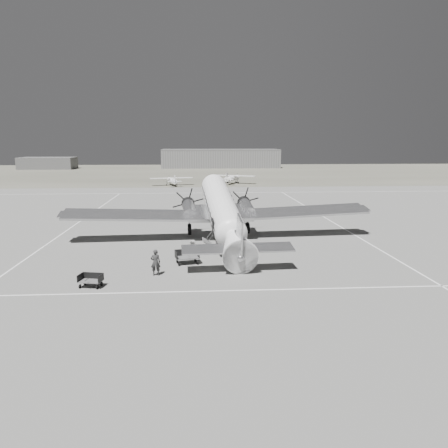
# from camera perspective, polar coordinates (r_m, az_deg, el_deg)

# --- Properties ---
(ground) EXTENTS (260.00, 260.00, 0.00)m
(ground) POSITION_cam_1_polar(r_m,az_deg,el_deg) (41.83, 2.06, -2.25)
(ground) COLOR slate
(ground) RESTS_ON ground
(taxi_line_near) EXTENTS (60.00, 0.15, 0.01)m
(taxi_line_near) POSITION_cam_1_polar(r_m,az_deg,el_deg) (28.46, 4.92, -8.57)
(taxi_line_near) COLOR silver
(taxi_line_near) RESTS_ON ground
(taxi_line_right) EXTENTS (0.15, 80.00, 0.01)m
(taxi_line_right) POSITION_cam_1_polar(r_m,az_deg,el_deg) (44.65, 17.58, -1.91)
(taxi_line_right) COLOR silver
(taxi_line_right) RESTS_ON ground
(taxi_line_left) EXTENTS (0.15, 60.00, 0.01)m
(taxi_line_left) POSITION_cam_1_polar(r_m,az_deg,el_deg) (53.24, -18.75, 0.01)
(taxi_line_left) COLOR silver
(taxi_line_left) RESTS_ON ground
(taxi_line_horizon) EXTENTS (90.00, 0.15, 0.01)m
(taxi_line_horizon) POSITION_cam_1_polar(r_m,az_deg,el_deg) (81.20, -0.78, 4.10)
(taxi_line_horizon) COLOR silver
(taxi_line_horizon) RESTS_ON ground
(grass_infield) EXTENTS (260.00, 90.00, 0.01)m
(grass_infield) POSITION_cam_1_polar(r_m,az_deg,el_deg) (135.93, -1.99, 6.78)
(grass_infield) COLOR #676557
(grass_infield) RESTS_ON ground
(hangar_main) EXTENTS (42.00, 14.00, 6.60)m
(hangar_main) POSITION_cam_1_polar(r_m,az_deg,el_deg) (160.92, -0.48, 8.57)
(hangar_main) COLOR slate
(hangar_main) RESTS_ON ground
(shed_secondary) EXTENTS (18.00, 10.00, 4.00)m
(shed_secondary) POSITION_cam_1_polar(r_m,az_deg,el_deg) (163.81, -22.01, 7.38)
(shed_secondary) COLOR #525252
(shed_secondary) RESTS_ON ground
(dc3_airliner) EXTENTS (31.58, 22.92, 5.77)m
(dc3_airliner) POSITION_cam_1_polar(r_m,az_deg,el_deg) (40.47, -0.18, 1.48)
(dc3_airliner) COLOR silver
(dc3_airliner) RESTS_ON ground
(light_plane_left) EXTENTS (10.77, 9.47, 1.93)m
(light_plane_left) POSITION_cam_1_polar(r_m,az_deg,el_deg) (95.14, -6.83, 5.58)
(light_plane_left) COLOR white
(light_plane_left) RESTS_ON ground
(light_plane_right) EXTENTS (12.73, 11.72, 2.13)m
(light_plane_right) POSITION_cam_1_polar(r_m,az_deg,el_deg) (98.90, 1.13, 5.91)
(light_plane_right) COLOR white
(light_plane_right) RESTS_ON ground
(baggage_cart_near) EXTENTS (2.13, 1.70, 1.07)m
(baggage_cart_near) POSITION_cam_1_polar(r_m,az_deg,el_deg) (34.18, -4.85, -4.33)
(baggage_cart_near) COLOR #525252
(baggage_cart_near) RESTS_ON ground
(baggage_cart_far) EXTENTS (1.74, 1.39, 0.88)m
(baggage_cart_far) POSITION_cam_1_polar(r_m,az_deg,el_deg) (30.06, -17.02, -7.09)
(baggage_cart_far) COLOR #525252
(baggage_cart_far) RESTS_ON ground
(ground_crew) EXTENTS (0.73, 0.51, 1.90)m
(ground_crew) POSITION_cam_1_polar(r_m,az_deg,el_deg) (31.45, -8.93, -4.98)
(ground_crew) COLOR #2A2A2A
(ground_crew) RESTS_ON ground
(ramp_agent) EXTENTS (0.69, 0.82, 1.51)m
(ramp_agent) POSITION_cam_1_polar(r_m,az_deg,el_deg) (35.59, -4.14, -3.34)
(ramp_agent) COLOR beige
(ramp_agent) RESTS_ON ground
(passenger) EXTENTS (0.55, 0.77, 1.48)m
(passenger) POSITION_cam_1_polar(r_m,az_deg,el_deg) (35.83, -4.08, -3.27)
(passenger) COLOR silver
(passenger) RESTS_ON ground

